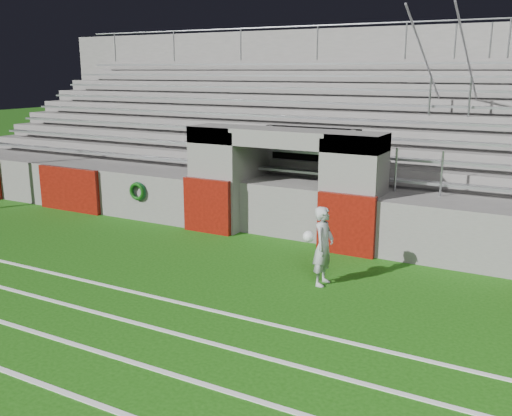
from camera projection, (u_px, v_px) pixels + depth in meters
The scene contains 4 objects.
ground at pixel (201, 282), 10.84m from camera, with size 90.00×90.00×0.00m, color #184D0C.
stadium_structure at pixel (348, 153), 17.28m from camera, with size 26.00×8.48×5.42m.
goalkeeper_with_ball at pixel (323, 246), 10.58m from camera, with size 0.54×0.55×1.50m.
hose_coil at pixel (137, 191), 15.00m from camera, with size 0.51×0.14×0.51m.
Camera 1 is at (5.81, -8.45, 3.94)m, focal length 40.00 mm.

